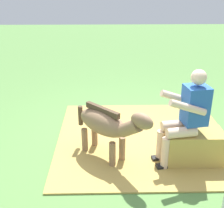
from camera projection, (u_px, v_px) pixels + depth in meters
name	position (u px, v px, depth m)	size (l,w,h in m)	color
ground_plane	(125.00, 139.00, 4.75)	(24.00, 24.00, 0.00)	#568442
hay_patch	(143.00, 138.00, 4.73)	(2.72, 2.58, 0.02)	tan
hay_bale	(194.00, 147.00, 4.08)	(0.78, 0.41, 0.47)	tan
person_seated	(186.00, 114.00, 3.85)	(0.70, 0.48, 1.35)	beige
pony_standing	(107.00, 125.00, 4.03)	(1.07, 1.06, 0.90)	#8C6B4C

